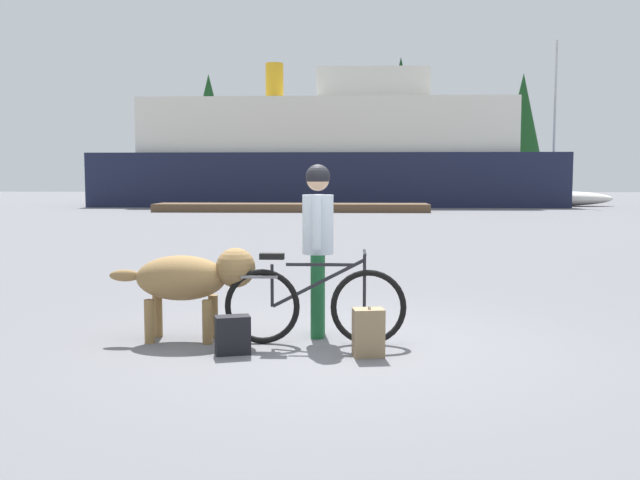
% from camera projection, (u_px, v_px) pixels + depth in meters
% --- Properties ---
extents(ground_plane, '(160.00, 160.00, 0.00)m').
position_uv_depth(ground_plane, '(335.00, 345.00, 6.85)').
color(ground_plane, slate).
extents(bicycle, '(1.80, 0.44, 0.93)m').
position_uv_depth(bicycle, '(314.00, 304.00, 6.87)').
color(bicycle, black).
rests_on(bicycle, ground_plane).
extents(person_cyclist, '(0.32, 0.53, 1.78)m').
position_uv_depth(person_cyclist, '(318.00, 232.00, 7.18)').
color(person_cyclist, '#19592D').
rests_on(person_cyclist, ground_plane).
extents(dog, '(1.49, 0.53, 0.94)m').
position_uv_depth(dog, '(192.00, 278.00, 7.02)').
color(dog, olive).
rests_on(dog, ground_plane).
extents(backpack, '(0.31, 0.24, 0.44)m').
position_uv_depth(backpack, '(368.00, 333.00, 6.42)').
color(backpack, '#8C7251').
rests_on(backpack, ground_plane).
extents(handbag_pannier, '(0.36, 0.26, 0.36)m').
position_uv_depth(handbag_pannier, '(233.00, 335.00, 6.50)').
color(handbag_pannier, black).
rests_on(handbag_pannier, ground_plane).
extents(dock_pier, '(13.53, 2.39, 0.40)m').
position_uv_depth(dock_pier, '(292.00, 208.00, 34.74)').
color(dock_pier, brown).
rests_on(dock_pier, ground_plane).
extents(ferry_boat, '(27.38, 8.69, 8.71)m').
position_uv_depth(ferry_boat, '(330.00, 156.00, 43.27)').
color(ferry_boat, '#191E38').
rests_on(ferry_boat, ground_plane).
extents(sailboat_moored, '(7.12, 1.99, 9.75)m').
position_uv_depth(sailboat_moored, '(552.00, 197.00, 41.69)').
color(sailboat_moored, silver).
rests_on(sailboat_moored, ground_plane).
extents(pine_tree_far_left, '(3.87, 3.87, 10.11)m').
position_uv_depth(pine_tree_far_left, '(209.00, 123.00, 56.99)').
color(pine_tree_far_left, '#4C331E').
rests_on(pine_tree_far_left, ground_plane).
extents(pine_tree_center, '(4.01, 4.01, 10.37)m').
position_uv_depth(pine_tree_center, '(387.00, 123.00, 58.41)').
color(pine_tree_center, '#4C331E').
rests_on(pine_tree_center, ground_plane).
extents(pine_tree_far_right, '(3.54, 3.54, 10.18)m').
position_uv_depth(pine_tree_far_right, '(523.00, 123.00, 56.83)').
color(pine_tree_far_right, '#4C331E').
rests_on(pine_tree_far_right, ground_plane).
extents(pine_tree_mid_back, '(4.21, 4.21, 12.38)m').
position_uv_depth(pine_tree_mid_back, '(400.00, 112.00, 62.15)').
color(pine_tree_mid_back, '#4C331E').
rests_on(pine_tree_mid_back, ground_plane).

